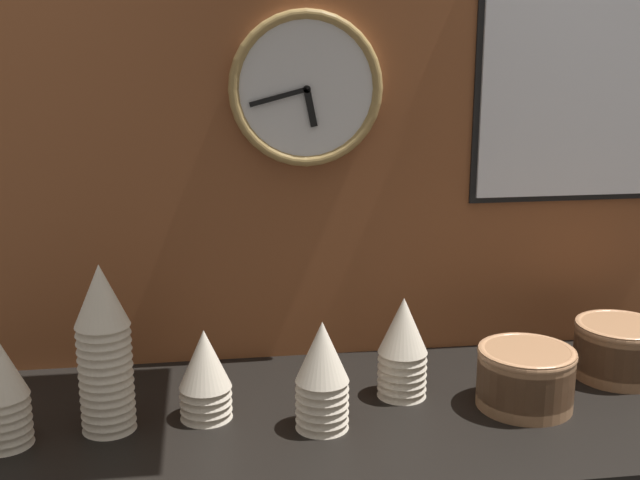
{
  "coord_description": "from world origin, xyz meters",
  "views": [
    {
      "loc": [
        -0.27,
        -1.26,
        0.63
      ],
      "look_at": [
        -0.09,
        0.04,
        0.29
      ],
      "focal_mm": 45.0,
      "sensor_mm": 36.0,
      "label": 1
    }
  ],
  "objects_px": {
    "cup_stack_center_left": "(205,374)",
    "cup_stack_left": "(104,348)",
    "bowl_stack_right": "(526,376)",
    "bowl_stack_far_right": "(619,348)",
    "menu_board": "(586,76)",
    "cup_stack_center": "(322,375)",
    "cup_stack_center_right": "(403,347)",
    "wall_clock": "(306,89)",
    "cup_stack_far_left": "(0,390)"
  },
  "relations": [
    {
      "from": "cup_stack_center",
      "to": "menu_board",
      "type": "height_order",
      "value": "menu_board"
    },
    {
      "from": "cup_stack_center_left",
      "to": "menu_board",
      "type": "height_order",
      "value": "menu_board"
    },
    {
      "from": "wall_clock",
      "to": "menu_board",
      "type": "bearing_deg",
      "value": 0.92
    },
    {
      "from": "cup_stack_far_left",
      "to": "cup_stack_center",
      "type": "bearing_deg",
      "value": -1.66
    },
    {
      "from": "cup_stack_far_left",
      "to": "cup_stack_center_right",
      "type": "bearing_deg",
      "value": 7.32
    },
    {
      "from": "menu_board",
      "to": "wall_clock",
      "type": "bearing_deg",
      "value": -179.08
    },
    {
      "from": "cup_stack_center_left",
      "to": "cup_stack_left",
      "type": "height_order",
      "value": "cup_stack_left"
    },
    {
      "from": "cup_stack_far_left",
      "to": "wall_clock",
      "type": "relative_size",
      "value": 0.64
    },
    {
      "from": "cup_stack_center",
      "to": "bowl_stack_far_right",
      "type": "height_order",
      "value": "cup_stack_center"
    },
    {
      "from": "cup_stack_center",
      "to": "cup_stack_far_left",
      "type": "bearing_deg",
      "value": 178.34
    },
    {
      "from": "cup_stack_far_left",
      "to": "bowl_stack_right",
      "type": "height_order",
      "value": "cup_stack_far_left"
    },
    {
      "from": "cup_stack_center_right",
      "to": "bowl_stack_right",
      "type": "relative_size",
      "value": 1.09
    },
    {
      "from": "wall_clock",
      "to": "menu_board",
      "type": "relative_size",
      "value": 0.59
    },
    {
      "from": "cup_stack_center",
      "to": "wall_clock",
      "type": "relative_size",
      "value": 0.64
    },
    {
      "from": "menu_board",
      "to": "cup_stack_center",
      "type": "bearing_deg",
      "value": -151.55
    },
    {
      "from": "cup_stack_center_left",
      "to": "cup_stack_center_right",
      "type": "bearing_deg",
      "value": 6.21
    },
    {
      "from": "cup_stack_center_right",
      "to": "bowl_stack_far_right",
      "type": "height_order",
      "value": "cup_stack_center_right"
    },
    {
      "from": "wall_clock",
      "to": "menu_board",
      "type": "xyz_separation_m",
      "value": [
        0.55,
        0.01,
        0.02
      ]
    },
    {
      "from": "cup_stack_left",
      "to": "cup_stack_center_right",
      "type": "bearing_deg",
      "value": 6.16
    },
    {
      "from": "cup_stack_left",
      "to": "bowl_stack_far_right",
      "type": "bearing_deg",
      "value": 4.9
    },
    {
      "from": "cup_stack_center",
      "to": "cup_stack_far_left",
      "type": "xyz_separation_m",
      "value": [
        -0.51,
        0.01,
        0.0
      ]
    },
    {
      "from": "cup_stack_far_left",
      "to": "menu_board",
      "type": "relative_size",
      "value": 0.37
    },
    {
      "from": "bowl_stack_far_right",
      "to": "cup_stack_center",
      "type": "bearing_deg",
      "value": -167.93
    },
    {
      "from": "cup_stack_center_left",
      "to": "bowl_stack_right",
      "type": "distance_m",
      "value": 0.55
    },
    {
      "from": "menu_board",
      "to": "cup_stack_left",
      "type": "bearing_deg",
      "value": -164.05
    },
    {
      "from": "bowl_stack_right",
      "to": "cup_stack_center_right",
      "type": "bearing_deg",
      "value": 160.51
    },
    {
      "from": "bowl_stack_right",
      "to": "bowl_stack_far_right",
      "type": "bearing_deg",
      "value": 23.25
    },
    {
      "from": "cup_stack_center",
      "to": "bowl_stack_right",
      "type": "relative_size",
      "value": 1.09
    },
    {
      "from": "bowl_stack_right",
      "to": "wall_clock",
      "type": "height_order",
      "value": "wall_clock"
    },
    {
      "from": "cup_stack_center_left",
      "to": "wall_clock",
      "type": "height_order",
      "value": "wall_clock"
    },
    {
      "from": "cup_stack_center_left",
      "to": "wall_clock",
      "type": "relative_size",
      "value": 0.54
    },
    {
      "from": "cup_stack_center_left",
      "to": "bowl_stack_far_right",
      "type": "relative_size",
      "value": 0.93
    },
    {
      "from": "cup_stack_center_right",
      "to": "bowl_stack_far_right",
      "type": "bearing_deg",
      "value": 3.39
    },
    {
      "from": "cup_stack_center_right",
      "to": "wall_clock",
      "type": "relative_size",
      "value": 0.64
    },
    {
      "from": "cup_stack_center_right",
      "to": "bowl_stack_right",
      "type": "height_order",
      "value": "cup_stack_center_right"
    },
    {
      "from": "cup_stack_center_right",
      "to": "bowl_stack_right",
      "type": "distance_m",
      "value": 0.22
    },
    {
      "from": "cup_stack_center_left",
      "to": "wall_clock",
      "type": "xyz_separation_m",
      "value": [
        0.2,
        0.24,
        0.46
      ]
    },
    {
      "from": "menu_board",
      "to": "bowl_stack_far_right",
      "type": "bearing_deg",
      "value": -83.29
    },
    {
      "from": "cup_stack_center_left",
      "to": "cup_stack_center_right",
      "type": "height_order",
      "value": "cup_stack_center_right"
    },
    {
      "from": "cup_stack_left",
      "to": "cup_stack_center_right",
      "type": "relative_size",
      "value": 1.52
    },
    {
      "from": "cup_stack_left",
      "to": "bowl_stack_far_right",
      "type": "distance_m",
      "value": 0.94
    },
    {
      "from": "cup_stack_far_left",
      "to": "cup_stack_left",
      "type": "xyz_separation_m",
      "value": [
        0.16,
        0.03,
        0.05
      ]
    },
    {
      "from": "cup_stack_left",
      "to": "cup_stack_center",
      "type": "bearing_deg",
      "value": -7.42
    },
    {
      "from": "bowl_stack_far_right",
      "to": "cup_stack_center_right",
      "type": "bearing_deg",
      "value": -176.61
    },
    {
      "from": "cup_stack_center",
      "to": "cup_stack_left",
      "type": "relative_size",
      "value": 0.66
    },
    {
      "from": "cup_stack_center",
      "to": "wall_clock",
      "type": "distance_m",
      "value": 0.53
    },
    {
      "from": "cup_stack_center_right",
      "to": "cup_stack_center_left",
      "type": "bearing_deg",
      "value": -173.79
    },
    {
      "from": "cup_stack_far_left",
      "to": "bowl_stack_far_right",
      "type": "bearing_deg",
      "value": 5.79
    },
    {
      "from": "cup_stack_center",
      "to": "wall_clock",
      "type": "bearing_deg",
      "value": 87.44
    },
    {
      "from": "cup_stack_left",
      "to": "cup_stack_far_left",
      "type": "bearing_deg",
      "value": -169.0
    }
  ]
}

